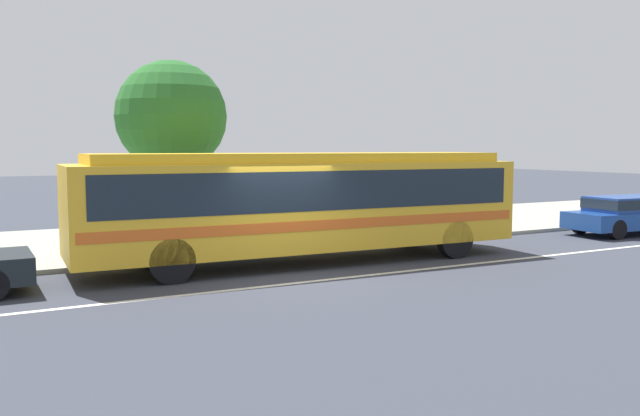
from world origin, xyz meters
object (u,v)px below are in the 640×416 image
object	(u,v)px
street_tree_near_stop	(171,117)
pedestrian_walking_along_curb	(313,209)
transit_bus	(305,199)
pedestrian_waiting_near_sign	(93,221)
bus_stop_sign	(397,186)
sedan_far_ahead	(631,213)
pedestrian_standing_by_tree	(182,215)

from	to	relation	value
street_tree_near_stop	pedestrian_walking_along_curb	bearing A→B (deg)	-22.83
transit_bus	pedestrian_waiting_near_sign	world-z (taller)	transit_bus
pedestrian_waiting_near_sign	bus_stop_sign	distance (m)	8.89
sedan_far_ahead	pedestrian_standing_by_tree	bearing A→B (deg)	167.70
pedestrian_waiting_near_sign	street_tree_near_stop	bearing A→B (deg)	33.02
bus_stop_sign	pedestrian_standing_by_tree	bearing A→B (deg)	171.16
transit_bus	street_tree_near_stop	bearing A→B (deg)	119.00
sedan_far_ahead	pedestrian_standing_by_tree	size ratio (longest dim) A/B	3.02
bus_stop_sign	transit_bus	bearing A→B (deg)	-156.03
transit_bus	pedestrian_walking_along_curb	bearing A→B (deg)	58.11
pedestrian_waiting_near_sign	pedestrian_standing_by_tree	distance (m)	2.45
bus_stop_sign	sedan_far_ahead	bearing A→B (deg)	-14.99
transit_bus	pedestrian_standing_by_tree	world-z (taller)	transit_bus
pedestrian_walking_along_curb	street_tree_near_stop	size ratio (longest dim) A/B	0.32
sedan_far_ahead	bus_stop_sign	size ratio (longest dim) A/B	1.92
pedestrian_standing_by_tree	street_tree_near_stop	world-z (taller)	street_tree_near_stop
transit_bus	sedan_far_ahead	bearing A→B (deg)	-1.63
pedestrian_waiting_near_sign	pedestrian_walking_along_curb	distance (m)	6.29
pedestrian_walking_along_curb	bus_stop_sign	bearing A→B (deg)	-14.31
transit_bus	pedestrian_walking_along_curb	distance (m)	2.95
sedan_far_ahead	pedestrian_waiting_near_sign	bearing A→B (deg)	170.69
pedestrian_walking_along_curb	transit_bus	bearing A→B (deg)	-121.89
sedan_far_ahead	pedestrian_waiting_near_sign	xyz separation A→B (m)	(-16.91, 2.77, 0.35)
pedestrian_standing_by_tree	pedestrian_walking_along_curb	bearing A→B (deg)	-5.14
pedestrian_standing_by_tree	street_tree_near_stop	bearing A→B (deg)	85.83
pedestrian_waiting_near_sign	transit_bus	bearing A→B (deg)	-27.02
street_tree_near_stop	sedan_far_ahead	bearing A→B (deg)	-17.00
pedestrian_waiting_near_sign	bus_stop_sign	size ratio (longest dim) A/B	0.64
pedestrian_standing_by_tree	transit_bus	bearing A→B (deg)	-50.25
sedan_far_ahead	pedestrian_standing_by_tree	distance (m)	14.84
transit_bus	pedestrian_standing_by_tree	bearing A→B (deg)	129.75
transit_bus	pedestrian_walking_along_curb	world-z (taller)	transit_bus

